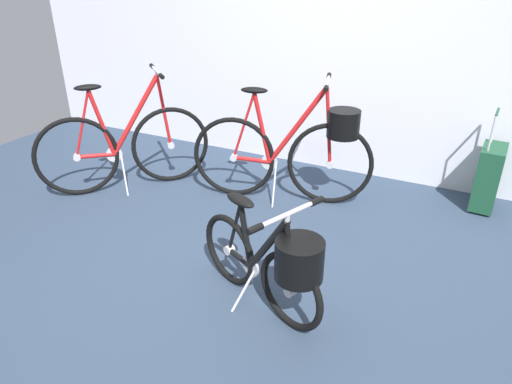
{
  "coord_description": "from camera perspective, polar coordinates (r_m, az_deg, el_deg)",
  "views": [
    {
      "loc": [
        1.28,
        -2.05,
        1.84
      ],
      "look_at": [
        0.12,
        0.28,
        0.55
      ],
      "focal_mm": 32.18,
      "sensor_mm": 36.0,
      "label": 1
    }
  ],
  "objects": [
    {
      "name": "folding_bike_foreground",
      "position": [
        2.59,
        2.12,
        -8.62
      ],
      "size": [
        0.95,
        0.55,
        0.72
      ],
      "color": "black",
      "rests_on": "ground_plane"
    },
    {
      "name": "ground_plane",
      "position": [
        3.04,
        -4.51,
        -11.0
      ],
      "size": [
        7.05,
        7.05,
        0.0
      ],
      "primitive_type": "plane",
      "color": "#2D3D51"
    },
    {
      "name": "display_bike_left",
      "position": [
        3.84,
        4.92,
        5.36
      ],
      "size": [
        1.49,
        0.58,
        1.06
      ],
      "color": "black",
      "rests_on": "ground_plane"
    },
    {
      "name": "display_bike_right",
      "position": [
        4.25,
        -16.02,
        5.43
      ],
      "size": [
        1.06,
        1.16,
        1.06
      ],
      "color": "black",
      "rests_on": "ground_plane"
    },
    {
      "name": "rolling_suitcase",
      "position": [
        4.23,
        26.9,
        1.72
      ],
      "size": [
        0.2,
        0.37,
        0.83
      ],
      "color": "#19472D",
      "rests_on": "ground_plane"
    },
    {
      "name": "back_wall",
      "position": [
        4.43,
        10.09,
        19.97
      ],
      "size": [
        7.05,
        0.1,
        2.75
      ],
      "primitive_type": "cube",
      "color": "silver",
      "rests_on": "ground_plane"
    }
  ]
}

